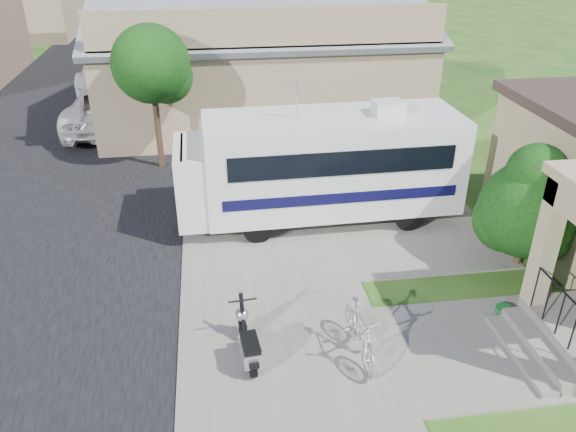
{
  "coord_description": "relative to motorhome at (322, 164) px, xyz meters",
  "views": [
    {
      "loc": [
        -2.09,
        -8.67,
        7.3
      ],
      "look_at": [
        -0.5,
        2.5,
        1.3
      ],
      "focal_mm": 35.0,
      "sensor_mm": 36.0,
      "label": 1
    }
  ],
  "objects": [
    {
      "name": "sidewalk_slab",
      "position": [
        -1.7,
        5.31,
        -1.59
      ],
      "size": [
        4.0,
        80.0,
        0.06
      ],
      "primitive_type": "cube",
      "color": "#5E5D55",
      "rests_on": "ground"
    },
    {
      "name": "street_slab",
      "position": [
        -8.2,
        5.31,
        -1.61
      ],
      "size": [
        9.0,
        80.0,
        0.02
      ],
      "primitive_type": "cube",
      "color": "black",
      "rests_on": "ground"
    },
    {
      "name": "scooter",
      "position": [
        -2.39,
        -5.37,
        -1.16
      ],
      "size": [
        0.53,
        1.53,
        1.01
      ],
      "rotation": [
        0.0,
        0.0,
        0.09
      ],
      "color": "black",
      "rests_on": "ground"
    },
    {
      "name": "motorhome",
      "position": [
        0.0,
        0.0,
        0.0
      ],
      "size": [
        7.39,
        2.52,
        3.77
      ],
      "rotation": [
        0.0,
        0.0,
        0.02
      ],
      "color": "silver",
      "rests_on": "ground"
    },
    {
      "name": "garden_hose",
      "position": [
        2.97,
        -4.72,
        -1.54
      ],
      "size": [
        0.35,
        0.35,
        0.16
      ],
      "primitive_type": "cylinder",
      "color": "#125E1E",
      "rests_on": "ground"
    },
    {
      "name": "van",
      "position": [
        -7.24,
        15.38,
        -0.67
      ],
      "size": [
        3.37,
        6.77,
        1.89
      ],
      "primitive_type": "imported",
      "rotation": [
        0.0,
        0.0,
        -0.11
      ],
      "color": "silver",
      "rests_on": "ground"
    },
    {
      "name": "driveway_slab",
      "position": [
        0.8,
        -0.19,
        -1.59
      ],
      "size": [
        7.0,
        6.0,
        0.05
      ],
      "primitive_type": "cube",
      "color": "#5E5D55",
      "rests_on": "ground"
    },
    {
      "name": "walk_slab",
      "position": [
        2.3,
        -5.69,
        -1.59
      ],
      "size": [
        4.0,
        3.0,
        0.05
      ],
      "primitive_type": "cube",
      "color": "#5E5D55",
      "rests_on": "ground"
    },
    {
      "name": "street_tree_b",
      "position": [
        -4.4,
        14.36,
        1.77
      ],
      "size": [
        2.44,
        2.4,
        4.73
      ],
      "color": "#2F2215",
      "rests_on": "ground"
    },
    {
      "name": "distant_bldg_near",
      "position": [
        -15.7,
        29.31,
        -0.02
      ],
      "size": [
        8.0,
        7.0,
        3.2
      ],
      "primitive_type": "cube",
      "color": "#886E55",
      "rests_on": "ground"
    },
    {
      "name": "ground",
      "position": [
        -0.7,
        -4.69,
        -1.62
      ],
      "size": [
        120.0,
        120.0,
        0.0
      ],
      "primitive_type": "plane",
      "color": "#214512"
    },
    {
      "name": "shrub",
      "position": [
        4.27,
        -2.87,
        -0.07
      ],
      "size": [
        2.46,
        2.35,
        3.02
      ],
      "color": "#2F2215",
      "rests_on": "ground"
    },
    {
      "name": "pickup_truck",
      "position": [
        -6.59,
        8.86,
        -0.74
      ],
      "size": [
        3.09,
        6.43,
        1.77
      ],
      "primitive_type": "imported",
      "rotation": [
        0.0,
        0.0,
        3.12
      ],
      "color": "silver",
      "rests_on": "ground"
    },
    {
      "name": "warehouse",
      "position": [
        -0.7,
        9.28,
        0.37
      ],
      "size": [
        12.5,
        8.4,
        5.04
      ],
      "color": "#886E55",
      "rests_on": "ground"
    },
    {
      "name": "bicycle",
      "position": [
        -0.35,
        -5.55,
        -1.08
      ],
      "size": [
        0.59,
        1.81,
        1.07
      ],
      "primitive_type": "imported",
      "rotation": [
        0.0,
        0.0,
        0.05
      ],
      "color": "#B6B6BE",
      "rests_on": "ground"
    },
    {
      "name": "street_tree_a",
      "position": [
        -4.4,
        4.36,
        1.63
      ],
      "size": [
        2.44,
        2.4,
        4.58
      ],
      "color": "#2F2215",
      "rests_on": "ground"
    }
  ]
}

